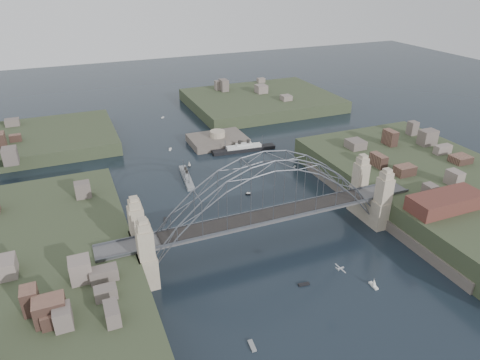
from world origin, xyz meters
name	(u,v)px	position (x,y,z in m)	size (l,w,h in m)	color
ground	(267,243)	(0.00, 0.00, 0.00)	(500.00, 500.00, 0.00)	black
bridge	(268,202)	(0.00, 0.00, 12.32)	(84.00, 13.80, 24.60)	#4E4E51
shore_west	(23,296)	(-57.32, 0.00, 1.97)	(50.50, 90.00, 12.00)	#303A23
shore_east	(438,196)	(57.32, 0.00, 1.97)	(50.50, 90.00, 12.00)	#303A23
headland_nw	(37,145)	(-55.00, 95.00, 0.50)	(60.00, 45.00, 9.00)	#303A23
headland_ne	(261,104)	(50.00, 110.00, 0.75)	(70.00, 55.00, 9.50)	#303A23
fort_island	(218,144)	(12.00, 70.00, -0.34)	(22.00, 16.00, 9.40)	#554C44
wharf_shed	(446,202)	(44.00, -14.00, 10.00)	(20.00, 8.00, 4.00)	#592D26
finger_pier	(467,267)	(39.00, -28.00, 0.70)	(4.00, 22.00, 1.40)	#4E4E51
naval_cruiser_near	(187,177)	(-8.62, 43.88, 0.83)	(4.39, 17.93, 5.33)	gray
naval_cruiser_far	(114,137)	(-25.41, 91.73, 0.75)	(3.50, 14.43, 4.83)	gray
ocean_liner	(244,149)	(18.65, 58.86, 0.94)	(24.90, 5.50, 6.06)	black
aeroplane	(340,269)	(4.62, -24.68, 8.26)	(1.83, 3.43, 0.50)	#B1B4B9
small_boat_a	(165,220)	(-21.63, 21.29, 0.15)	(1.38, 2.41, 0.45)	silver
small_boat_b	(248,194)	(6.16, 25.95, 0.29)	(1.82, 1.50, 1.43)	silver
small_boat_c	(304,284)	(0.60, -17.95, 0.15)	(2.65, 1.15, 0.45)	silver
small_boat_d	(295,167)	(29.39, 38.08, 0.15)	(1.94, 1.88, 0.45)	silver
small_boat_e	(106,183)	(-34.02, 51.21, 0.15)	(4.02, 2.72, 0.45)	silver
small_boat_f	(189,164)	(-4.81, 53.37, 1.02)	(1.41, 1.66, 2.38)	silver
small_boat_g	(374,283)	(14.79, -24.40, 0.82)	(1.06, 2.68, 2.38)	silver
small_boat_h	(170,149)	(-7.19, 70.96, 0.29)	(1.61, 2.22, 1.43)	silver
small_boat_i	(341,187)	(34.89, 17.86, 0.87)	(2.49, 1.57, 2.38)	silver
small_boat_j	(252,346)	(-17.36, -29.52, 0.15)	(1.18, 2.89, 0.45)	silver
small_boat_k	(163,118)	(-0.67, 110.33, 0.15)	(1.73, 1.93, 0.45)	silver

